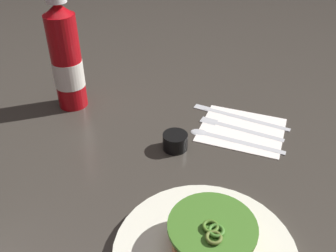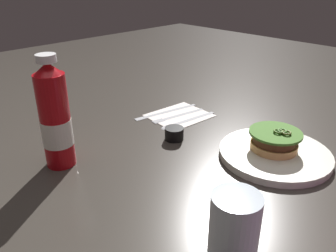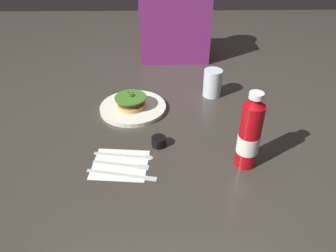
{
  "view_description": "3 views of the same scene",
  "coord_description": "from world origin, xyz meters",
  "px_view_note": "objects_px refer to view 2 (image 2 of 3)",
  "views": [
    {
      "loc": [
        -0.2,
        0.41,
        0.46
      ],
      "look_at": [
        -0.06,
        -0.11,
        0.09
      ],
      "focal_mm": 39.55,
      "sensor_mm": 36.0,
      "label": 1
    },
    {
      "loc": [
        0.52,
        0.4,
        0.42
      ],
      "look_at": [
        -0.05,
        -0.16,
        0.04
      ],
      "focal_mm": 36.83,
      "sensor_mm": 36.0,
      "label": 2
    },
    {
      "loc": [
        -0.05,
        -1.03,
        0.69
      ],
      "look_at": [
        -0.03,
        -0.17,
        0.08
      ],
      "focal_mm": 34.76,
      "sensor_mm": 36.0,
      "label": 3
    }
  ],
  "objects_px": {
    "dinner_plate": "(275,154)",
    "ketchup_bottle": "(55,119)",
    "condiment_cup": "(174,134)",
    "spoon_utensil": "(181,121)",
    "butter_knife": "(163,112)",
    "fork_utensil": "(174,116)",
    "water_glass": "(234,228)",
    "napkin": "(179,115)",
    "burger_sandwich": "(275,140)"
  },
  "relations": [
    {
      "from": "dinner_plate",
      "to": "ketchup_bottle",
      "type": "height_order",
      "value": "ketchup_bottle"
    },
    {
      "from": "ketchup_bottle",
      "to": "condiment_cup",
      "type": "bearing_deg",
      "value": 160.23
    },
    {
      "from": "condiment_cup",
      "to": "spoon_utensil",
      "type": "xyz_separation_m",
      "value": [
        -0.09,
        -0.06,
        -0.01
      ]
    },
    {
      "from": "dinner_plate",
      "to": "ketchup_bottle",
      "type": "bearing_deg",
      "value": -41.42
    },
    {
      "from": "spoon_utensil",
      "to": "butter_knife",
      "type": "bearing_deg",
      "value": -96.83
    },
    {
      "from": "ketchup_bottle",
      "to": "condiment_cup",
      "type": "distance_m",
      "value": 0.31
    },
    {
      "from": "dinner_plate",
      "to": "spoon_utensil",
      "type": "relative_size",
      "value": 1.33
    },
    {
      "from": "butter_knife",
      "to": "fork_utensil",
      "type": "xyz_separation_m",
      "value": [
        -0.0,
        0.05,
        0.0
      ]
    },
    {
      "from": "water_glass",
      "to": "ketchup_bottle",
      "type": "bearing_deg",
      "value": -83.77
    },
    {
      "from": "napkin",
      "to": "burger_sandwich",
      "type": "bearing_deg",
      "value": 87.91
    },
    {
      "from": "burger_sandwich",
      "to": "butter_knife",
      "type": "xyz_separation_m",
      "value": [
        0.01,
        -0.37,
        -0.04
      ]
    },
    {
      "from": "dinner_plate",
      "to": "burger_sandwich",
      "type": "height_order",
      "value": "burger_sandwich"
    },
    {
      "from": "dinner_plate",
      "to": "water_glass",
      "type": "distance_m",
      "value": 0.35
    },
    {
      "from": "napkin",
      "to": "spoon_utensil",
      "type": "xyz_separation_m",
      "value": [
        0.03,
        0.04,
        0.0
      ]
    },
    {
      "from": "water_glass",
      "to": "spoon_utensil",
      "type": "height_order",
      "value": "water_glass"
    },
    {
      "from": "ketchup_bottle",
      "to": "condiment_cup",
      "type": "height_order",
      "value": "ketchup_bottle"
    },
    {
      "from": "butter_knife",
      "to": "condiment_cup",
      "type": "bearing_deg",
      "value": 56.01
    },
    {
      "from": "water_glass",
      "to": "butter_knife",
      "type": "xyz_separation_m",
      "value": [
        -0.32,
        -0.49,
        -0.05
      ]
    },
    {
      "from": "ketchup_bottle",
      "to": "spoon_utensil",
      "type": "distance_m",
      "value": 0.38
    },
    {
      "from": "condiment_cup",
      "to": "spoon_utensil",
      "type": "relative_size",
      "value": 0.25
    },
    {
      "from": "condiment_cup",
      "to": "spoon_utensil",
      "type": "distance_m",
      "value": 0.11
    },
    {
      "from": "fork_utensil",
      "to": "napkin",
      "type": "bearing_deg",
      "value": 169.27
    },
    {
      "from": "spoon_utensil",
      "to": "dinner_plate",
      "type": "bearing_deg",
      "value": 93.06
    },
    {
      "from": "ketchup_bottle",
      "to": "butter_knife",
      "type": "bearing_deg",
      "value": -172.5
    },
    {
      "from": "napkin",
      "to": "water_glass",
      "type": "bearing_deg",
      "value": 52.0
    },
    {
      "from": "fork_utensil",
      "to": "spoon_utensil",
      "type": "xyz_separation_m",
      "value": [
        0.02,
        0.04,
        0.0
      ]
    },
    {
      "from": "condiment_cup",
      "to": "napkin",
      "type": "xyz_separation_m",
      "value": [
        -0.12,
        -0.1,
        -0.01
      ]
    },
    {
      "from": "napkin",
      "to": "fork_utensil",
      "type": "relative_size",
      "value": 0.95
    },
    {
      "from": "napkin",
      "to": "dinner_plate",
      "type": "bearing_deg",
      "value": 86.89
    },
    {
      "from": "ketchup_bottle",
      "to": "spoon_utensil",
      "type": "height_order",
      "value": "ketchup_bottle"
    },
    {
      "from": "napkin",
      "to": "spoon_utensil",
      "type": "bearing_deg",
      "value": 50.04
    },
    {
      "from": "water_glass",
      "to": "butter_knife",
      "type": "relative_size",
      "value": 0.53
    },
    {
      "from": "burger_sandwich",
      "to": "ketchup_bottle",
      "type": "xyz_separation_m",
      "value": [
        0.38,
        -0.32,
        0.07
      ]
    },
    {
      "from": "dinner_plate",
      "to": "ketchup_bottle",
      "type": "xyz_separation_m",
      "value": [
        0.38,
        -0.33,
        0.1
      ]
    },
    {
      "from": "dinner_plate",
      "to": "spoon_utensil",
      "type": "bearing_deg",
      "value": -86.94
    },
    {
      "from": "burger_sandwich",
      "to": "dinner_plate",
      "type": "bearing_deg",
      "value": 52.21
    },
    {
      "from": "ketchup_bottle",
      "to": "fork_utensil",
      "type": "height_order",
      "value": "ketchup_bottle"
    },
    {
      "from": "condiment_cup",
      "to": "spoon_utensil",
      "type": "height_order",
      "value": "condiment_cup"
    },
    {
      "from": "napkin",
      "to": "butter_knife",
      "type": "relative_size",
      "value": 0.79
    },
    {
      "from": "water_glass",
      "to": "fork_utensil",
      "type": "height_order",
      "value": "water_glass"
    },
    {
      "from": "dinner_plate",
      "to": "burger_sandwich",
      "type": "xyz_separation_m",
      "value": [
        -0.01,
        -0.01,
        0.03
      ]
    },
    {
      "from": "butter_knife",
      "to": "water_glass",
      "type": "bearing_deg",
      "value": 56.73
    },
    {
      "from": "condiment_cup",
      "to": "fork_utensil",
      "type": "height_order",
      "value": "condiment_cup"
    },
    {
      "from": "butter_knife",
      "to": "dinner_plate",
      "type": "bearing_deg",
      "value": 90.72
    },
    {
      "from": "napkin",
      "to": "spoon_utensil",
      "type": "relative_size",
      "value": 0.88
    },
    {
      "from": "burger_sandwich",
      "to": "fork_utensil",
      "type": "xyz_separation_m",
      "value": [
        0.01,
        -0.33,
        -0.04
      ]
    },
    {
      "from": "ketchup_bottle",
      "to": "fork_utensil",
      "type": "xyz_separation_m",
      "value": [
        -0.38,
        -0.0,
        -0.11
      ]
    },
    {
      "from": "burger_sandwich",
      "to": "condiment_cup",
      "type": "distance_m",
      "value": 0.25
    },
    {
      "from": "ketchup_bottle",
      "to": "water_glass",
      "type": "distance_m",
      "value": 0.45
    },
    {
      "from": "dinner_plate",
      "to": "napkin",
      "type": "distance_m",
      "value": 0.33
    }
  ]
}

